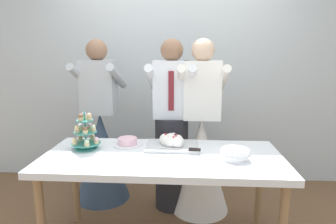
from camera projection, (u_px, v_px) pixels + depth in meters
name	position (u px, v px, depth m)	size (l,w,h in m)	color
rear_wall	(172.00, 59.00, 3.45)	(5.20, 0.10, 2.90)	silver
dessert_table	(162.00, 164.00, 2.24)	(1.80, 0.80, 0.78)	silver
cupcake_stand	(86.00, 135.00, 2.34)	(0.23, 0.23, 0.31)	teal
main_cake_tray	(172.00, 142.00, 2.38)	(0.43, 0.31, 0.13)	silver
plate_stack	(235.00, 154.00, 2.13)	(0.20, 0.20, 0.08)	white
round_cake	(128.00, 142.00, 2.45)	(0.24, 0.24, 0.06)	white
person_groom	(172.00, 135.00, 2.85)	(0.46, 0.49, 1.66)	#232328
person_bride	(201.00, 153.00, 2.83)	(0.56, 0.56, 1.66)	white
person_guest	(101.00, 145.00, 3.06)	(0.56, 0.56, 1.66)	#334760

